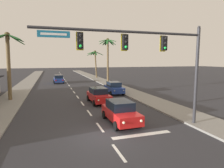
{
  "coord_description": "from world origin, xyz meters",
  "views": [
    {
      "loc": [
        -3.17,
        -11.12,
        4.72
      ],
      "look_at": [
        2.96,
        8.0,
        2.2
      ],
      "focal_mm": 30.71,
      "sensor_mm": 36.0,
      "label": 1
    }
  ],
  "objects_px": {
    "sedan_oncoming_far": "(59,79)",
    "palm_right_third": "(108,52)",
    "traffic_signal_mast": "(151,53)",
    "palm_left_second": "(8,54)",
    "sedan_third_in_queue": "(99,95)",
    "sedan_parked_nearest_kerb": "(114,88)",
    "palm_right_farthest": "(95,57)",
    "sedan_lead_at_stop_bar": "(120,112)"
  },
  "relations": [
    {
      "from": "sedan_third_in_queue",
      "to": "palm_right_third",
      "type": "distance_m",
      "value": 17.73
    },
    {
      "from": "palm_left_second",
      "to": "palm_right_farthest",
      "type": "xyz_separation_m",
      "value": [
        15.6,
        24.22,
        0.05
      ]
    },
    {
      "from": "sedan_parked_nearest_kerb",
      "to": "palm_right_third",
      "type": "height_order",
      "value": "palm_right_third"
    },
    {
      "from": "sedan_oncoming_far",
      "to": "palm_right_third",
      "type": "height_order",
      "value": "palm_right_third"
    },
    {
      "from": "sedan_oncoming_far",
      "to": "palm_right_third",
      "type": "bearing_deg",
      "value": -26.28
    },
    {
      "from": "sedan_lead_at_stop_bar",
      "to": "palm_right_third",
      "type": "height_order",
      "value": "palm_right_third"
    },
    {
      "from": "sedan_third_in_queue",
      "to": "palm_right_third",
      "type": "bearing_deg",
      "value": 69.96
    },
    {
      "from": "traffic_signal_mast",
      "to": "sedan_oncoming_far",
      "type": "bearing_deg",
      "value": 99.05
    },
    {
      "from": "sedan_lead_at_stop_bar",
      "to": "sedan_third_in_queue",
      "type": "bearing_deg",
      "value": 89.46
    },
    {
      "from": "palm_left_second",
      "to": "palm_right_third",
      "type": "distance_m",
      "value": 19.25
    },
    {
      "from": "palm_left_second",
      "to": "sedan_parked_nearest_kerb",
      "type": "bearing_deg",
      "value": 3.53
    },
    {
      "from": "palm_right_farthest",
      "to": "palm_left_second",
      "type": "bearing_deg",
      "value": -122.79
    },
    {
      "from": "sedan_lead_at_stop_bar",
      "to": "palm_right_farthest",
      "type": "xyz_separation_m",
      "value": [
        6.19,
        35.54,
        4.55
      ]
    },
    {
      "from": "sedan_oncoming_far",
      "to": "palm_right_farthest",
      "type": "distance_m",
      "value": 13.25
    },
    {
      "from": "palm_right_third",
      "to": "palm_right_farthest",
      "type": "relative_size",
      "value": 1.24
    },
    {
      "from": "sedan_parked_nearest_kerb",
      "to": "palm_right_farthest",
      "type": "xyz_separation_m",
      "value": [
        2.66,
        23.42,
        4.55
      ]
    },
    {
      "from": "sedan_oncoming_far",
      "to": "sedan_parked_nearest_kerb",
      "type": "xyz_separation_m",
      "value": [
        6.92,
        -15.47,
        0.0
      ]
    },
    {
      "from": "palm_left_second",
      "to": "traffic_signal_mast",
      "type": "bearing_deg",
      "value": -51.22
    },
    {
      "from": "traffic_signal_mast",
      "to": "sedan_oncoming_far",
      "type": "height_order",
      "value": "traffic_signal_mast"
    },
    {
      "from": "sedan_third_in_queue",
      "to": "palm_left_second",
      "type": "xyz_separation_m",
      "value": [
        -9.48,
        4.14,
        4.5
      ]
    },
    {
      "from": "sedan_oncoming_far",
      "to": "sedan_parked_nearest_kerb",
      "type": "height_order",
      "value": "same"
    },
    {
      "from": "sedan_oncoming_far",
      "to": "palm_left_second",
      "type": "xyz_separation_m",
      "value": [
        -6.02,
        -16.27,
        4.5
      ]
    },
    {
      "from": "traffic_signal_mast",
      "to": "sedan_lead_at_stop_bar",
      "type": "height_order",
      "value": "traffic_signal_mast"
    },
    {
      "from": "sedan_third_in_queue",
      "to": "sedan_parked_nearest_kerb",
      "type": "xyz_separation_m",
      "value": [
        3.46,
        4.94,
        0.0
      ]
    },
    {
      "from": "traffic_signal_mast",
      "to": "sedan_lead_at_stop_bar",
      "type": "relative_size",
      "value": 2.49
    },
    {
      "from": "traffic_signal_mast",
      "to": "sedan_oncoming_far",
      "type": "relative_size",
      "value": 2.47
    },
    {
      "from": "traffic_signal_mast",
      "to": "sedan_lead_at_stop_bar",
      "type": "bearing_deg",
      "value": 123.07
    },
    {
      "from": "traffic_signal_mast",
      "to": "palm_left_second",
      "type": "bearing_deg",
      "value": 128.78
    },
    {
      "from": "sedan_lead_at_stop_bar",
      "to": "palm_left_second",
      "type": "height_order",
      "value": "palm_left_second"
    },
    {
      "from": "traffic_signal_mast",
      "to": "palm_right_farthest",
      "type": "relative_size",
      "value": 1.54
    },
    {
      "from": "sedan_lead_at_stop_bar",
      "to": "palm_left_second",
      "type": "bearing_deg",
      "value": 129.72
    },
    {
      "from": "traffic_signal_mast",
      "to": "palm_right_farthest",
      "type": "distance_m",
      "value": 37.89
    },
    {
      "from": "palm_left_second",
      "to": "palm_right_third",
      "type": "bearing_deg",
      "value": 37.49
    },
    {
      "from": "traffic_signal_mast",
      "to": "sedan_parked_nearest_kerb",
      "type": "height_order",
      "value": "traffic_signal_mast"
    },
    {
      "from": "palm_right_farthest",
      "to": "traffic_signal_mast",
      "type": "bearing_deg",
      "value": -97.37
    },
    {
      "from": "sedan_third_in_queue",
      "to": "palm_right_third",
      "type": "relative_size",
      "value": 0.5
    },
    {
      "from": "sedan_lead_at_stop_bar",
      "to": "traffic_signal_mast",
      "type": "bearing_deg",
      "value": -56.93
    },
    {
      "from": "traffic_signal_mast",
      "to": "sedan_third_in_queue",
      "type": "xyz_separation_m",
      "value": [
        -1.26,
        9.22,
        -4.35
      ]
    },
    {
      "from": "sedan_lead_at_stop_bar",
      "to": "sedan_oncoming_far",
      "type": "xyz_separation_m",
      "value": [
        -3.4,
        27.59,
        0.0
      ]
    },
    {
      "from": "sedan_parked_nearest_kerb",
      "to": "palm_right_farthest",
      "type": "relative_size",
      "value": 0.62
    },
    {
      "from": "sedan_third_in_queue",
      "to": "sedan_parked_nearest_kerb",
      "type": "height_order",
      "value": "same"
    },
    {
      "from": "sedan_third_in_queue",
      "to": "palm_right_third",
      "type": "height_order",
      "value": "palm_right_third"
    }
  ]
}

